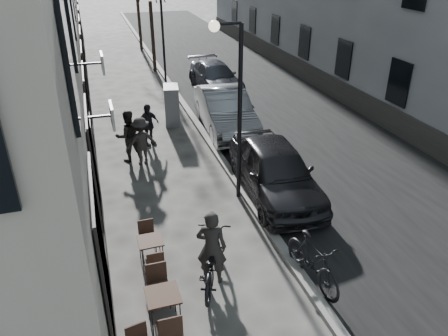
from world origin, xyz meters
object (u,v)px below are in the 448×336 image
streetlamp_near (234,95)px  car_mid (225,110)px  streetlamp_far (159,24)px  bicycle (212,260)px  pedestrian_far (148,125)px  utility_cabinet (172,105)px  pedestrian_mid (141,141)px  pedestrian_near (128,136)px  car_near (275,170)px  bistro_set_b (164,306)px  car_far (215,77)px  moped (313,261)px  bistro_set_c (151,249)px

streetlamp_near → car_mid: bearing=75.3°
streetlamp_far → bicycle: (-1.57, -15.30, -2.60)m
car_mid → pedestrian_far: bearing=-165.5°
streetlamp_far → utility_cabinet: streetlamp_far is taller
pedestrian_far → streetlamp_near: bearing=-94.4°
utility_cabinet → pedestrian_mid: bearing=-107.3°
pedestrian_near → car_near: (3.88, -3.61, -0.10)m
bicycle → car_near: size_ratio=0.45×
utility_cabinet → car_near: 6.86m
streetlamp_far → utility_cabinet: (-0.56, -5.56, -2.36)m
pedestrian_far → pedestrian_mid: bearing=-132.6°
pedestrian_near → car_near: bearing=127.9°
bistro_set_b → pedestrian_near: (0.18, 7.69, 0.42)m
pedestrian_far → car_far: 7.29m
bistro_set_b → pedestrian_far: (1.00, 8.79, 0.31)m
moped → pedestrian_near: bearing=105.2°
streetlamp_far → utility_cabinet: size_ratio=3.19×
pedestrian_near → car_far: bearing=-135.3°
streetlamp_near → pedestrian_mid: 4.44m
streetlamp_far → bistro_set_c: size_ratio=3.67×
bicycle → pedestrian_far: pedestrian_far is taller
pedestrian_near → car_mid: (3.98, 1.72, -0.09)m
car_far → utility_cabinet: bearing=-130.0°
pedestrian_mid → pedestrian_far: pedestrian_mid is taller
streetlamp_far → pedestrian_far: size_ratio=3.20×
streetlamp_near → bistro_set_c: streetlamp_near is taller
streetlamp_far → pedestrian_near: bearing=-107.1°
bicycle → car_mid: car_mid is taller
bistro_set_b → car_mid: (4.16, 9.41, 0.33)m
bistro_set_b → moped: bearing=4.1°
bistro_set_c → pedestrian_far: (0.96, 6.88, 0.38)m
bistro_set_b → pedestrian_mid: bearing=85.3°
bistro_set_c → car_near: bearing=27.2°
car_near → bicycle: bearing=-128.7°
bistro_set_b → car_far: (5.29, 14.69, 0.19)m
bistro_set_c → car_near: 4.58m
streetlamp_near → pedestrian_near: size_ratio=2.82×
streetlamp_far → bistro_set_c: (-2.77, -14.34, -2.74)m
streetlamp_near → car_near: size_ratio=1.08×
utility_cabinet → bicycle: (-1.02, -9.74, -0.24)m
streetlamp_far → pedestrian_mid: bearing=-104.1°
bistro_set_c → pedestrian_far: 6.95m
streetlamp_near → bistro_set_c: size_ratio=3.67×
streetlamp_far → streetlamp_near: bearing=-90.0°
car_mid → streetlamp_far: bearing=104.7°
pedestrian_near → pedestrian_far: pedestrian_near is taller
pedestrian_mid → car_mid: 4.18m
utility_cabinet → car_near: (1.80, -6.62, 0.01)m
streetlamp_far → utility_cabinet: bearing=-95.7°
pedestrian_mid → car_mid: pedestrian_mid is taller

